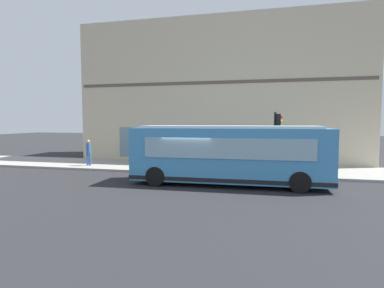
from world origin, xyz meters
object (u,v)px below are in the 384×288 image
object	(u,v)px
pedestrian_near_hydrant	(205,151)
pedestrian_by_light_pole	(156,150)
city_bus_nearside	(228,155)
pedestrian_near_building_entrance	(89,151)
traffic_light_near_corner	(277,131)
fire_hydrant	(250,160)

from	to	relation	value
pedestrian_near_hydrant	pedestrian_by_light_pole	world-z (taller)	pedestrian_by_light_pole
city_bus_nearside	pedestrian_by_light_pole	distance (m)	7.51
pedestrian_near_building_entrance	city_bus_nearside	bearing A→B (deg)	-109.07
city_bus_nearside	traffic_light_near_corner	size ratio (longest dim) A/B	2.75
pedestrian_near_hydrant	city_bus_nearside	bearing A→B (deg)	-157.78
fire_hydrant	pedestrian_near_building_entrance	size ratio (longest dim) A/B	0.41
city_bus_nearside	pedestrian_near_building_entrance	distance (m)	10.98
traffic_light_near_corner	city_bus_nearside	bearing A→B (deg)	137.88
city_bus_nearside	fire_hydrant	distance (m)	6.41
fire_hydrant	pedestrian_near_hydrant	distance (m)	3.34
traffic_light_near_corner	pedestrian_near_building_entrance	bearing A→B (deg)	86.31
pedestrian_by_light_pole	fire_hydrant	bearing A→B (deg)	-77.51
city_bus_nearside	fire_hydrant	bearing A→B (deg)	-7.36
city_bus_nearside	pedestrian_near_hydrant	bearing A→B (deg)	22.22
traffic_light_near_corner	fire_hydrant	world-z (taller)	traffic_light_near_corner
pedestrian_near_building_entrance	pedestrian_near_hydrant	xyz separation A→B (m)	(2.45, -7.91, -0.09)
traffic_light_near_corner	pedestrian_near_hydrant	xyz separation A→B (m)	(3.27, 4.96, -1.59)
fire_hydrant	pedestrian_by_light_pole	bearing A→B (deg)	102.49
fire_hydrant	city_bus_nearside	bearing A→B (deg)	172.64
city_bus_nearside	fire_hydrant	size ratio (longest dim) A/B	13.64
city_bus_nearside	traffic_light_near_corner	distance (m)	3.89
pedestrian_near_hydrant	pedestrian_near_building_entrance	bearing A→B (deg)	107.19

